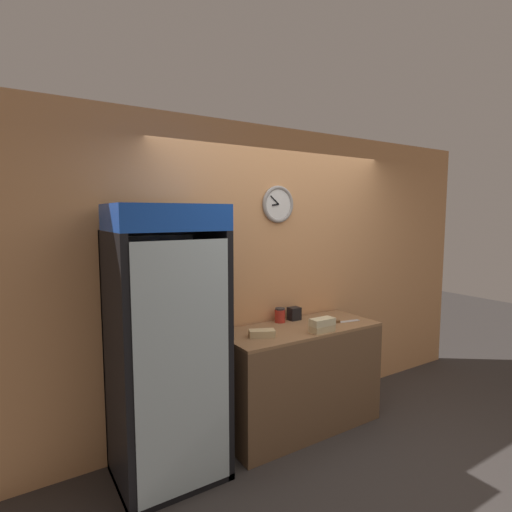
{
  "coord_description": "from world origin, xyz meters",
  "views": [
    {
      "loc": [
        -2.18,
        -1.85,
        1.92
      ],
      "look_at": [
        -0.42,
        0.91,
        1.57
      ],
      "focal_mm": 28.0,
      "sensor_mm": 36.0,
      "label": 1
    }
  ],
  "objects_px": {
    "sandwich_stack_bottom": "(322,329)",
    "chefs_knife": "(340,322)",
    "condiment_jar": "(280,315)",
    "sandwich_flat_left": "(262,333)",
    "napkin_dispenser": "(294,314)",
    "beverage_cooler": "(164,330)",
    "sandwich_stack_middle": "(322,322)"
  },
  "relations": [
    {
      "from": "sandwich_stack_bottom",
      "to": "chefs_knife",
      "type": "height_order",
      "value": "sandwich_stack_bottom"
    },
    {
      "from": "chefs_knife",
      "to": "condiment_jar",
      "type": "relative_size",
      "value": 2.41
    },
    {
      "from": "sandwich_flat_left",
      "to": "napkin_dispenser",
      "type": "relative_size",
      "value": 1.92
    },
    {
      "from": "beverage_cooler",
      "to": "sandwich_stack_bottom",
      "type": "height_order",
      "value": "beverage_cooler"
    },
    {
      "from": "beverage_cooler",
      "to": "chefs_knife",
      "type": "xyz_separation_m",
      "value": [
        1.64,
        -0.11,
        -0.15
      ]
    },
    {
      "from": "sandwich_flat_left",
      "to": "chefs_knife",
      "type": "distance_m",
      "value": 0.85
    },
    {
      "from": "beverage_cooler",
      "to": "sandwich_stack_middle",
      "type": "xyz_separation_m",
      "value": [
        1.29,
        -0.25,
        -0.07
      ]
    },
    {
      "from": "beverage_cooler",
      "to": "condiment_jar",
      "type": "relative_size",
      "value": 14.98
    },
    {
      "from": "chefs_knife",
      "to": "napkin_dispenser",
      "type": "xyz_separation_m",
      "value": [
        -0.31,
        0.3,
        0.05
      ]
    },
    {
      "from": "sandwich_stack_bottom",
      "to": "chefs_knife",
      "type": "xyz_separation_m",
      "value": [
        0.35,
        0.14,
        -0.02
      ]
    },
    {
      "from": "sandwich_stack_middle",
      "to": "napkin_dispenser",
      "type": "xyz_separation_m",
      "value": [
        0.04,
        0.44,
        -0.03
      ]
    },
    {
      "from": "sandwich_stack_bottom",
      "to": "sandwich_flat_left",
      "type": "xyz_separation_m",
      "value": [
        -0.5,
        0.17,
        -0.0
      ]
    },
    {
      "from": "sandwich_flat_left",
      "to": "chefs_knife",
      "type": "relative_size",
      "value": 0.72
    },
    {
      "from": "sandwich_flat_left",
      "to": "chefs_knife",
      "type": "bearing_deg",
      "value": -1.9
    },
    {
      "from": "beverage_cooler",
      "to": "sandwich_stack_bottom",
      "type": "relative_size",
      "value": 9.11
    },
    {
      "from": "sandwich_stack_middle",
      "to": "condiment_jar",
      "type": "relative_size",
      "value": 1.62
    },
    {
      "from": "sandwich_flat_left",
      "to": "condiment_jar",
      "type": "bearing_deg",
      "value": 36.1
    },
    {
      "from": "sandwich_flat_left",
      "to": "sandwich_stack_bottom",
      "type": "bearing_deg",
      "value": -18.29
    },
    {
      "from": "sandwich_stack_middle",
      "to": "condiment_jar",
      "type": "bearing_deg",
      "value": 105.24
    },
    {
      "from": "chefs_knife",
      "to": "sandwich_flat_left",
      "type": "bearing_deg",
      "value": 178.1
    },
    {
      "from": "beverage_cooler",
      "to": "chefs_knife",
      "type": "distance_m",
      "value": 1.65
    },
    {
      "from": "sandwich_stack_middle",
      "to": "sandwich_flat_left",
      "type": "xyz_separation_m",
      "value": [
        -0.5,
        0.17,
        -0.06
      ]
    },
    {
      "from": "sandwich_stack_middle",
      "to": "chefs_knife",
      "type": "distance_m",
      "value": 0.38
    },
    {
      "from": "beverage_cooler",
      "to": "napkin_dispenser",
      "type": "height_order",
      "value": "beverage_cooler"
    },
    {
      "from": "beverage_cooler",
      "to": "condiment_jar",
      "type": "bearing_deg",
      "value": 9.51
    },
    {
      "from": "sandwich_flat_left",
      "to": "condiment_jar",
      "type": "xyz_separation_m",
      "value": [
        0.38,
        0.28,
        0.04
      ]
    },
    {
      "from": "sandwich_stack_bottom",
      "to": "napkin_dispenser",
      "type": "bearing_deg",
      "value": 84.74
    },
    {
      "from": "napkin_dispenser",
      "to": "condiment_jar",
      "type": "bearing_deg",
      "value": 178.06
    },
    {
      "from": "condiment_jar",
      "to": "napkin_dispenser",
      "type": "height_order",
      "value": "condiment_jar"
    },
    {
      "from": "condiment_jar",
      "to": "napkin_dispenser",
      "type": "bearing_deg",
      "value": -1.94
    },
    {
      "from": "beverage_cooler",
      "to": "sandwich_stack_middle",
      "type": "relative_size",
      "value": 9.23
    },
    {
      "from": "sandwich_stack_middle",
      "to": "chefs_knife",
      "type": "bearing_deg",
      "value": 21.66
    }
  ]
}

